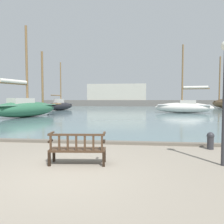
# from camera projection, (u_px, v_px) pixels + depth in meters

# --- Properties ---
(ground_plane) EXTENTS (160.00, 160.00, 0.00)m
(ground_plane) POSITION_uv_depth(u_px,v_px,m) (65.00, 174.00, 5.48)
(ground_plane) COLOR gray
(harbor_water) EXTENTS (100.00, 80.00, 0.08)m
(harbor_water) POSITION_uv_depth(u_px,v_px,m) (129.00, 108.00, 49.12)
(harbor_water) COLOR slate
(harbor_water) RESTS_ON ground
(quay_edge_kerb) EXTENTS (40.00, 0.30, 0.12)m
(quay_edge_kerb) POSITION_uv_depth(u_px,v_px,m) (95.00, 142.00, 9.29)
(quay_edge_kerb) COLOR #675F54
(quay_edge_kerb) RESTS_ON ground
(park_bench) EXTENTS (1.64, 0.66, 0.92)m
(park_bench) POSITION_uv_depth(u_px,v_px,m) (78.00, 148.00, 6.28)
(park_bench) COLOR black
(park_bench) RESTS_ON ground
(sailboat_centre_channel) EXTENTS (3.49, 7.51, 8.12)m
(sailboat_centre_channel) POSITION_uv_depth(u_px,v_px,m) (60.00, 105.00, 37.24)
(sailboat_centre_channel) COLOR black
(sailboat_centre_channel) RESTS_ON harbor_water
(sailboat_outer_starboard) EXTENTS (4.81, 9.64, 9.33)m
(sailboat_outer_starboard) POSITION_uv_depth(u_px,v_px,m) (26.00, 107.00, 22.48)
(sailboat_outer_starboard) COLOR #2D6647
(sailboat_outer_starboard) RESTS_ON harbor_water
(sailboat_mid_port) EXTENTS (7.88, 3.71, 9.08)m
(sailboat_mid_port) POSITION_uv_depth(u_px,v_px,m) (184.00, 107.00, 29.25)
(sailboat_mid_port) COLOR silver
(sailboat_mid_port) RESTS_ON harbor_water
(mooring_bollard) EXTENTS (0.28, 0.28, 0.65)m
(mooring_bollard) POSITION_uv_depth(u_px,v_px,m) (210.00, 140.00, 8.20)
(mooring_bollard) COLOR #2D2D33
(mooring_bollard) RESTS_ON ground
(far_breakwater) EXTENTS (48.99, 2.40, 6.13)m
(far_breakwater) POSITION_uv_depth(u_px,v_px,m) (125.00, 99.00, 59.14)
(far_breakwater) COLOR #66605B
(far_breakwater) RESTS_ON ground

